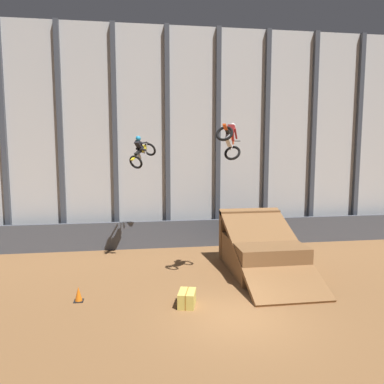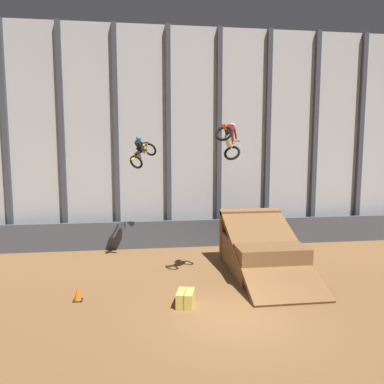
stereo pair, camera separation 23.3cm
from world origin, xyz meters
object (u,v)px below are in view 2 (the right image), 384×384
hay_bale_trackside (185,298)px  rider_bike_right_air (229,139)px  rider_bike_left_air (142,152)px  traffic_cone_near_ramp (78,294)px  dirt_ramp (261,251)px

hay_bale_trackside → rider_bike_right_air: bearing=47.5°
rider_bike_left_air → hay_bale_trackside: 8.10m
rider_bike_left_air → rider_bike_right_air: rider_bike_right_air is taller
rider_bike_left_air → rider_bike_right_air: size_ratio=1.00×
rider_bike_right_air → traffic_cone_near_ramp: rider_bike_right_air is taller
dirt_ramp → traffic_cone_near_ramp: bearing=-161.6°
rider_bike_left_air → dirt_ramp: bearing=13.5°
dirt_ramp → rider_bike_left_air: (-5.61, 2.15, 4.74)m
rider_bike_left_air → rider_bike_right_air: bearing=-9.4°
rider_bike_left_air → traffic_cone_near_ramp: bearing=-83.1°
traffic_cone_near_ramp → hay_bale_trackside: (4.07, -0.99, -0.00)m
dirt_ramp → rider_bike_left_air: 7.65m
dirt_ramp → hay_bale_trackside: 5.56m
rider_bike_left_air → hay_bale_trackside: bearing=-40.9°
rider_bike_right_air → hay_bale_trackside: bearing=-101.6°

